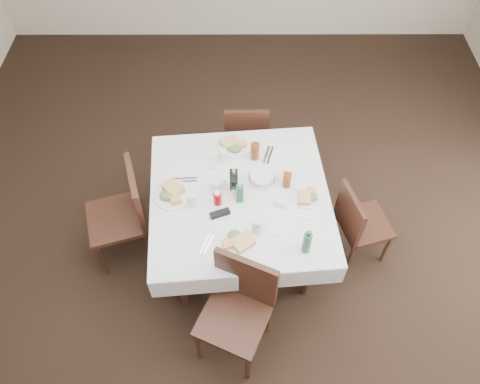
{
  "coord_description": "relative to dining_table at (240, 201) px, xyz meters",
  "views": [
    {
      "loc": [
        -0.01,
        -1.98,
        3.7
      ],
      "look_at": [
        -0.01,
        0.23,
        0.8
      ],
      "focal_mm": 35.0,
      "sensor_mm": 36.0,
      "label": 1
    }
  ],
  "objects": [
    {
      "name": "water_e",
      "position": [
        0.38,
        0.17,
        0.14
      ],
      "size": [
        0.07,
        0.07,
        0.13
      ],
      "color": "silver",
      "rests_on": "dining_table"
    },
    {
      "name": "side_plate_b",
      "position": [
        0.27,
        -0.31,
        0.08
      ],
      "size": [
        0.14,
        0.14,
        0.01
      ],
      "color": "white",
      "rests_on": "dining_table"
    },
    {
      "name": "water_s",
      "position": [
        0.13,
        -0.34,
        0.15
      ],
      "size": [
        0.08,
        0.08,
        0.14
      ],
      "color": "silver",
      "rests_on": "dining_table"
    },
    {
      "name": "room_shell",
      "position": [
        0.01,
        -0.23,
        1.02
      ],
      "size": [
        6.04,
        7.04,
        2.8
      ],
      "color": "beige",
      "rests_on": "ground"
    },
    {
      "name": "water_n",
      "position": [
        -0.14,
        0.36,
        0.14
      ],
      "size": [
        0.07,
        0.07,
        0.13
      ],
      "color": "silver",
      "rests_on": "dining_table"
    },
    {
      "name": "meal_north",
      "position": [
        -0.05,
        0.51,
        0.1
      ],
      "size": [
        0.28,
        0.28,
        0.06
      ],
      "color": "white",
      "rests_on": "dining_table"
    },
    {
      "name": "iced_tea_b",
      "position": [
        0.37,
        0.1,
        0.14
      ],
      "size": [
        0.07,
        0.07,
        0.14
      ],
      "color": "brown",
      "rests_on": "dining_table"
    },
    {
      "name": "coffee_mug",
      "position": [
        -0.18,
        0.06,
        0.12
      ],
      "size": [
        0.15,
        0.14,
        0.11
      ],
      "color": "white",
      "rests_on": "dining_table"
    },
    {
      "name": "green_bottle",
      "position": [
        0.47,
        -0.5,
        0.18
      ],
      "size": [
        0.06,
        0.06,
        0.24
      ],
      "color": "#1B643A",
      "rests_on": "dining_table"
    },
    {
      "name": "cutlery_n",
      "position": [
        0.24,
        0.42,
        0.08
      ],
      "size": [
        0.1,
        0.21,
        0.01
      ],
      "color": "silver",
      "rests_on": "dining_table"
    },
    {
      "name": "water_w",
      "position": [
        -0.36,
        -0.09,
        0.14
      ],
      "size": [
        0.07,
        0.07,
        0.13
      ],
      "color": "silver",
      "rests_on": "dining_table"
    },
    {
      "name": "sugar_caddy",
      "position": [
        0.32,
        -0.09,
        0.1
      ],
      "size": [
        0.11,
        0.09,
        0.05
      ],
      "color": "white",
      "rests_on": "dining_table"
    },
    {
      "name": "meal_east",
      "position": [
        0.53,
        -0.03,
        0.1
      ],
      "size": [
        0.24,
        0.24,
        0.05
      ],
      "color": "white",
      "rests_on": "dining_table"
    },
    {
      "name": "bread_basket",
      "position": [
        0.18,
        0.14,
        0.11
      ],
      "size": [
        0.21,
        0.21,
        0.07
      ],
      "color": "silver",
      "rests_on": "dining_table"
    },
    {
      "name": "side_plate_a",
      "position": [
        -0.21,
        0.34,
        0.08
      ],
      "size": [
        0.14,
        0.14,
        0.01
      ],
      "color": "white",
      "rests_on": "dining_table"
    },
    {
      "name": "iced_tea_a",
      "position": [
        0.13,
        0.39,
        0.15
      ],
      "size": [
        0.08,
        0.08,
        0.16
      ],
      "color": "brown",
      "rests_on": "dining_table"
    },
    {
      "name": "ground_plane",
      "position": [
        0.01,
        -0.23,
        -0.69
      ],
      "size": [
        7.0,
        7.0,
        0.0
      ],
      "primitive_type": "plane",
      "color": "black"
    },
    {
      "name": "salt_shaker",
      "position": [
        -0.04,
        0.0,
        0.12
      ],
      "size": [
        0.04,
        0.04,
        0.09
      ],
      "color": "white",
      "rests_on": "dining_table"
    },
    {
      "name": "sunglasses",
      "position": [
        -0.15,
        -0.19,
        0.09
      ],
      "size": [
        0.16,
        0.1,
        0.03
      ],
      "color": "black",
      "rests_on": "dining_table"
    },
    {
      "name": "oil_cruet_green",
      "position": [
        -0.0,
        -0.05,
        0.17
      ],
      "size": [
        0.05,
        0.05,
        0.22
      ],
      "color": "#1B643A",
      "rests_on": "dining_table"
    },
    {
      "name": "ketchup_bottle",
      "position": [
        -0.17,
        -0.08,
        0.14
      ],
      "size": [
        0.06,
        0.06,
        0.14
      ],
      "color": "#B20307",
      "rests_on": "dining_table"
    },
    {
      "name": "pepper_shaker",
      "position": [
        -0.01,
        -0.05,
        0.11
      ],
      "size": [
        0.03,
        0.03,
        0.07
      ],
      "color": "#3E2819",
      "rests_on": "dining_table"
    },
    {
      "name": "cutlery_e",
      "position": [
        0.5,
        -0.19,
        0.08
      ],
      "size": [
        0.17,
        0.07,
        0.01
      ],
      "color": "silver",
      "rests_on": "dining_table"
    },
    {
      "name": "meal_south",
      "position": [
        -0.02,
        -0.44,
        0.1
      ],
      "size": [
        0.29,
        0.29,
        0.06
      ],
      "color": "white",
      "rests_on": "dining_table"
    },
    {
      "name": "meal_west",
      "position": [
        -0.53,
        -0.0,
        0.1
      ],
      "size": [
        0.29,
        0.29,
        0.06
      ],
      "color": "white",
      "rests_on": "dining_table"
    },
    {
      "name": "chair_west",
      "position": [
        -0.94,
        -0.0,
        -0.12
      ],
      "size": [
        0.58,
        0.58,
        0.98
      ],
      "color": "black",
      "rests_on": "ground"
    },
    {
      "name": "chair_east",
      "position": [
        0.97,
        -0.06,
        -0.21
      ],
      "size": [
        0.49,
        0.49,
        0.84
      ],
      "color": "black",
      "rests_on": "ground"
    },
    {
      "name": "cutlery_s",
      "position": [
        -0.24,
        -0.45,
        0.08
      ],
      "size": [
        0.11,
        0.18,
        0.01
      ],
      "color": "silver",
      "rests_on": "dining_table"
    },
    {
      "name": "dining_table",
      "position": [
        0.0,
        0.0,
        0.0
      ],
      "size": [
        1.52,
        1.52,
        0.76
      ],
      "color": "black",
      "rests_on": "ground"
    },
    {
      "name": "cutlery_w",
      "position": [
        -0.45,
        0.15,
        0.08
      ],
      "size": [
        0.21,
        0.06,
        0.01
      ],
      "color": "silver",
      "rests_on": "dining_table"
    },
    {
      "name": "chair_north",
      "position": [
        0.06,
        0.95,
        -0.2
      ],
      "size": [
        0.41,
        0.41,
        0.86
      ],
      "color": "black",
      "rests_on": "ground"
    },
    {
      "name": "oil_cruet_dark",
      "position": [
        -0.05,
        0.07,
        0.19
      ],
      "size": [
        0.06,
        0.06,
        0.26
      ],
      "color": "black",
      "rests_on": "dining_table"
    },
    {
      "name": "chair_south",
      "position": [
        -0.01,
        -0.81,
        -0.13
      ],
      "size": [
        0.61,
        0.61,
        0.98
      ],
      "color": "black",
      "rests_on": "ground"
    }
  ]
}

